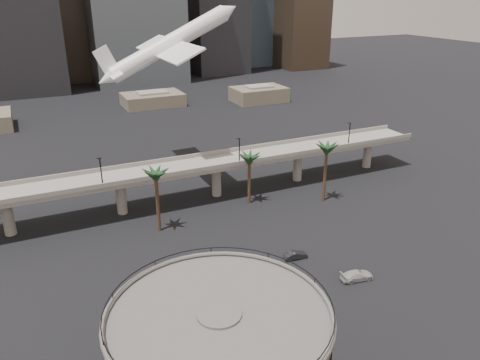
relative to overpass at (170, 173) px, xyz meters
name	(u,v)px	position (x,y,z in m)	size (l,w,h in m)	color
overpass	(170,173)	(0.00, 0.00, 0.00)	(130.00, 9.30, 14.70)	gray
palm_trees	(248,161)	(14.02, -10.35, 4.09)	(42.40, 10.40, 14.00)	#4D3221
low_buildings	(120,106)	(6.89, 87.30, -4.48)	(135.00, 27.50, 6.80)	#675A4B
airborne_jet	(169,45)	(6.48, 16.44, 25.43)	(36.01, 33.03, 19.31)	white
car_a	(200,312)	(-8.17, -39.45, -6.50)	(1.97, 4.90, 1.67)	maroon
car_b	(296,255)	(13.09, -31.73, -6.64)	(1.49, 4.28, 1.41)	black
car_c	(357,275)	(18.87, -41.65, -6.53)	(2.27, 5.58, 1.62)	#B5B5B0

